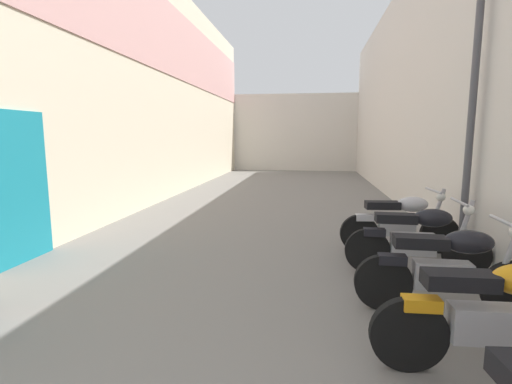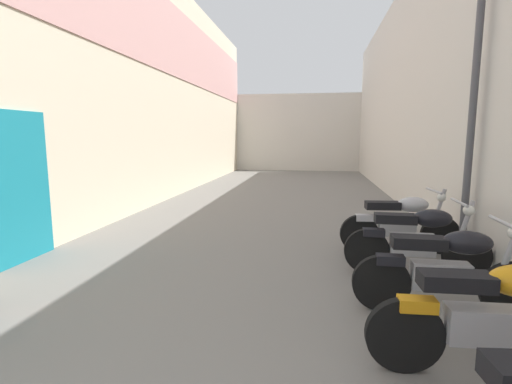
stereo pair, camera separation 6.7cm
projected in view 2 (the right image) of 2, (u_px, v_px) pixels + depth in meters
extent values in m
plane|color=slate|center=(268.00, 223.00, 8.12)|extent=(37.24, 37.24, 0.00)
cube|color=beige|center=(149.00, 84.00, 10.13)|extent=(0.40, 21.24, 6.46)
cube|color=teal|center=(21.00, 187.00, 5.50)|extent=(0.06, 1.10, 2.20)
cube|color=#DBA39E|center=(154.00, 28.00, 9.89)|extent=(0.04, 21.24, 2.07)
cube|color=beige|center=(421.00, 88.00, 9.11)|extent=(0.40, 21.24, 5.98)
cube|color=beige|center=(298.00, 133.00, 21.14)|extent=(9.53, 2.00, 4.07)
cylinder|color=black|center=(404.00, 335.00, 2.94)|extent=(0.60, 0.10, 0.60)
cube|color=#9E9EA3|center=(484.00, 325.00, 2.86)|extent=(0.57, 0.22, 0.28)
cube|color=black|center=(456.00, 281.00, 2.83)|extent=(0.53, 0.24, 0.12)
cube|color=orange|center=(417.00, 304.00, 2.89)|extent=(0.28, 0.15, 0.10)
cylinder|color=black|center=(512.00, 291.00, 3.77)|extent=(0.60, 0.09, 0.60)
cylinder|color=black|center=(381.00, 283.00, 3.99)|extent=(0.60, 0.09, 0.60)
cube|color=#9E9EA3|center=(440.00, 276.00, 3.87)|extent=(0.56, 0.21, 0.28)
ellipsoid|color=black|center=(467.00, 243.00, 3.78)|extent=(0.49, 0.27, 0.24)
cube|color=black|center=(418.00, 242.00, 3.86)|extent=(0.52, 0.23, 0.12)
cylinder|color=#9E9EA3|center=(507.00, 257.00, 3.73)|extent=(0.25, 0.07, 0.77)
cylinder|color=#9E9EA3|center=(503.00, 222.00, 3.69)|extent=(0.05, 0.58, 0.04)
cube|color=black|center=(390.00, 260.00, 3.94)|extent=(0.28, 0.15, 0.10)
cylinder|color=black|center=(467.00, 256.00, 4.89)|extent=(0.60, 0.09, 0.60)
cylinder|color=black|center=(367.00, 251.00, 5.11)|extent=(0.60, 0.09, 0.60)
cube|color=#9E9EA3|center=(412.00, 244.00, 4.99)|extent=(0.56, 0.21, 0.28)
ellipsoid|color=black|center=(433.00, 218.00, 4.90)|extent=(0.49, 0.27, 0.24)
cube|color=black|center=(395.00, 219.00, 4.98)|extent=(0.52, 0.23, 0.12)
cylinder|color=#9E9EA3|center=(463.00, 229.00, 4.85)|extent=(0.25, 0.07, 0.77)
cylinder|color=#9E9EA3|center=(459.00, 202.00, 4.81)|extent=(0.05, 0.58, 0.04)
sphere|color=silver|center=(469.00, 210.00, 4.81)|extent=(0.14, 0.14, 0.14)
cube|color=black|center=(374.00, 232.00, 5.06)|extent=(0.28, 0.15, 0.10)
cylinder|color=black|center=(440.00, 235.00, 5.93)|extent=(0.60, 0.13, 0.60)
cylinder|color=black|center=(359.00, 234.00, 6.02)|extent=(0.60, 0.13, 0.60)
cube|color=#9E9EA3|center=(396.00, 227.00, 5.96)|extent=(0.57, 0.25, 0.28)
ellipsoid|color=#B7B7BC|center=(413.00, 205.00, 5.89)|extent=(0.50, 0.30, 0.24)
cube|color=black|center=(383.00, 205.00, 5.93)|extent=(0.54, 0.26, 0.12)
cylinder|color=#9E9EA3|center=(437.00, 213.00, 5.88)|extent=(0.25, 0.08, 0.77)
cylinder|color=#9E9EA3|center=(434.00, 191.00, 5.84)|extent=(0.08, 0.58, 0.04)
sphere|color=silver|center=(441.00, 197.00, 5.84)|extent=(0.14, 0.14, 0.14)
cube|color=#B7B7BC|center=(365.00, 218.00, 5.97)|extent=(0.29, 0.16, 0.10)
cylinder|color=#47474C|center=(474.00, 95.00, 5.20)|extent=(0.10, 0.10, 4.80)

